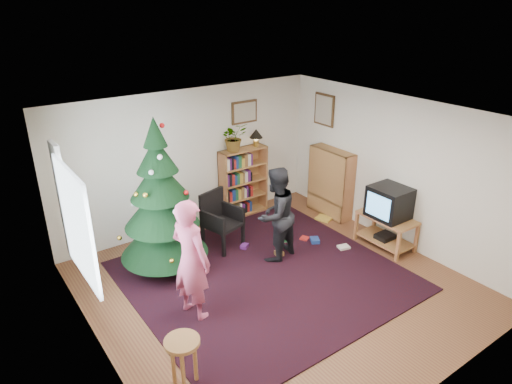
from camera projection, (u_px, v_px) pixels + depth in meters
floor at (276, 286)px, 6.70m from camera, size 5.00×5.00×0.00m
ceiling at (280, 119)px, 5.71m from camera, size 5.00×5.00×0.00m
wall_back at (190, 160)px, 8.07m from camera, size 5.00×0.02×2.50m
wall_front at (440, 300)px, 4.34m from camera, size 5.00×0.02×2.50m
wall_left at (94, 267)px, 4.87m from camera, size 0.02×5.00×2.50m
wall_right at (396, 171)px, 7.55m from camera, size 0.02×5.00×2.50m
rug at (264, 276)px, 6.92m from camera, size 3.80×3.60×0.02m
window_pane at (77, 225)px, 5.23m from camera, size 0.04×1.20×1.40m
curtain at (64, 203)px, 5.78m from camera, size 0.06×0.35×1.60m
picture_back at (244, 112)px, 8.39m from camera, size 0.55×0.03×0.42m
picture_right at (324, 110)px, 8.56m from camera, size 0.03×0.50×0.60m
christmas_tree at (161, 209)px, 6.76m from camera, size 1.33×1.33×2.41m
bookshelf_back at (243, 181)px, 8.73m from camera, size 0.95×0.30×1.30m
bookshelf_right at (331, 182)px, 8.68m from camera, size 0.30×0.95×1.30m
tv_stand at (386, 228)px, 7.65m from camera, size 0.53×0.95×0.55m
crt_tv at (389, 202)px, 7.46m from camera, size 0.55×0.60×0.52m
armchair at (219, 217)px, 7.60m from camera, size 0.65×0.66×0.97m
stool at (183, 351)px, 4.78m from camera, size 0.38×0.38×0.63m
person_standing at (191, 260)px, 5.79m from camera, size 0.54×0.69×1.67m
person_by_chair at (276, 215)px, 7.12m from camera, size 0.87×0.74×1.55m
potted_plant at (234, 137)px, 8.27m from camera, size 0.50×0.44×0.52m
table_lamp at (256, 135)px, 8.55m from camera, size 0.25×0.25×0.33m
floor_clutter at (300, 240)px, 7.87m from camera, size 2.06×1.21×0.08m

